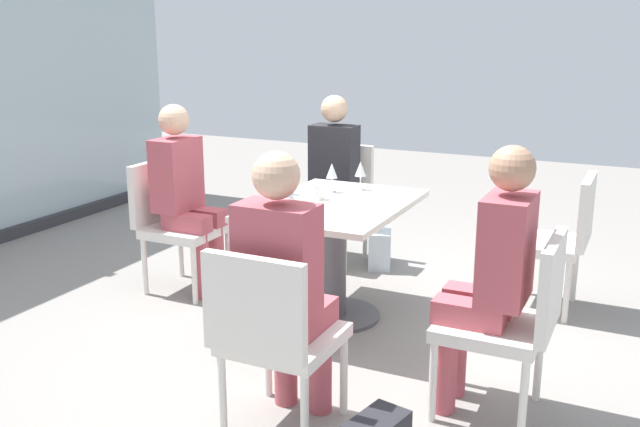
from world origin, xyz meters
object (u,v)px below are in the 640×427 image
at_px(dining_table_main, 335,235).
at_px(handbag_0, 380,248).
at_px(chair_front_right, 558,234).
at_px(chair_near_window, 173,218).
at_px(coffee_cup, 318,192).
at_px(person_near_window, 185,190).
at_px(chair_far_right, 337,195).
at_px(person_far_right, 331,172).
at_px(cell_phone_on_table, 306,204).
at_px(person_front_left, 492,269).
at_px(person_side_end, 285,278).
at_px(handbag_1, 264,272).
at_px(wine_glass_1, 290,195).
at_px(chair_front_left, 513,315).
at_px(wine_glass_2, 290,173).
at_px(wine_glass_3, 332,172).
at_px(wine_glass_0, 360,170).
at_px(chair_side_end, 273,331).

distance_m(dining_table_main, handbag_0, 1.10).
distance_m(dining_table_main, chair_front_right, 1.40).
xyz_separation_m(chair_near_window, coffee_cup, (0.03, -1.07, 0.28)).
bearing_deg(person_near_window, chair_far_right, -30.08).
height_order(person_far_right, cell_phone_on_table, person_far_right).
bearing_deg(person_front_left, chair_near_window, 72.76).
relative_size(dining_table_main, cell_phone_on_table, 7.86).
distance_m(person_far_right, handbag_0, 0.68).
bearing_deg(coffee_cup, person_far_right, 20.30).
height_order(person_side_end, handbag_1, person_side_end).
bearing_deg(wine_glass_1, person_front_left, -102.69).
bearing_deg(chair_front_left, wine_glass_2, 63.03).
bearing_deg(wine_glass_3, cell_phone_on_table, -178.54).
distance_m(wine_glass_0, handbag_0, 0.97).
bearing_deg(coffee_cup, cell_phone_on_table, -178.59).
relative_size(dining_table_main, chair_near_window, 1.30).
bearing_deg(chair_far_right, chair_front_right, -102.07).
height_order(person_front_left, wine_glass_1, person_front_left).
bearing_deg(chair_far_right, person_side_end, -161.02).
distance_m(chair_front_left, wine_glass_1, 1.34).
xyz_separation_m(dining_table_main, wine_glass_2, (0.07, 0.34, 0.34)).
relative_size(chair_near_window, person_front_left, 0.69).
xyz_separation_m(chair_front_right, wine_glass_0, (-0.33, 1.19, 0.37)).
distance_m(chair_near_window, person_front_left, 2.41).
bearing_deg(handbag_1, chair_far_right, -29.68).
bearing_deg(person_front_left, chair_side_end, 128.44).
xyz_separation_m(chair_far_right, wine_glass_0, (-0.69, -0.48, 0.37)).
distance_m(chair_front_right, person_side_end, 2.13).
bearing_deg(chair_far_right, wine_glass_2, -172.63).
bearing_deg(chair_side_end, wine_glass_0, 10.29).
bearing_deg(wine_glass_3, chair_side_end, -164.07).
distance_m(chair_far_right, chair_side_end, 2.52).
height_order(wine_glass_0, coffee_cup, wine_glass_0).
height_order(person_side_end, coffee_cup, person_side_end).
distance_m(wine_glass_3, handbag_1, 0.86).
bearing_deg(person_front_left, wine_glass_0, 44.92).
bearing_deg(wine_glass_2, person_front_left, -118.70).
relative_size(person_near_window, wine_glass_0, 6.81).
distance_m(wine_glass_2, handbag_1, 0.77).
distance_m(chair_front_left, person_front_left, 0.23).
relative_size(person_far_right, wine_glass_3, 6.81).
height_order(wine_glass_0, wine_glass_1, same).
bearing_deg(wine_glass_3, person_side_end, -162.95).
relative_size(dining_table_main, wine_glass_3, 6.12).
height_order(dining_table_main, chair_front_right, chair_front_right).
xyz_separation_m(chair_front_left, handbag_1, (0.89, 1.80, -0.36)).
bearing_deg(wine_glass_2, person_side_end, -153.02).
height_order(chair_side_end, handbag_0, chair_side_end).
distance_m(chair_side_end, chair_front_right, 2.22).
bearing_deg(person_far_right, wine_glass_3, -154.73).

